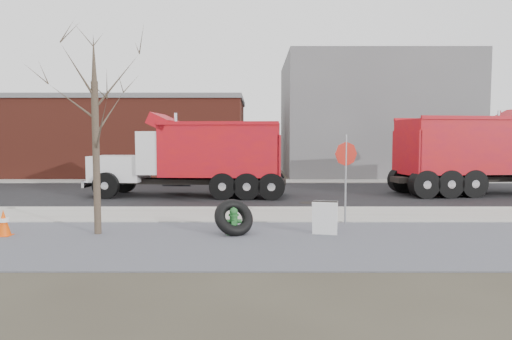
{
  "coord_description": "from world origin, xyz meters",
  "views": [
    {
      "loc": [
        0.97,
        -14.45,
        2.54
      ],
      "look_at": [
        0.96,
        1.82,
        1.4
      ],
      "focal_mm": 32.0,
      "sensor_mm": 36.0,
      "label": 1
    }
  ],
  "objects_px": {
    "fire_hydrant": "(234,223)",
    "stop_sign": "(346,163)",
    "truck_tire": "(234,218)",
    "dump_truck_red_a": "(490,151)",
    "dump_truck_red_b": "(197,155)",
    "sandwich_board": "(325,218)"
  },
  "relations": [
    {
      "from": "sandwich_board",
      "to": "dump_truck_red_b",
      "type": "xyz_separation_m",
      "value": [
        -4.36,
        7.99,
        1.33
      ]
    },
    {
      "from": "truck_tire",
      "to": "fire_hydrant",
      "type": "bearing_deg",
      "value": -91.25
    },
    {
      "from": "truck_tire",
      "to": "dump_truck_red_b",
      "type": "bearing_deg",
      "value": 104.1
    },
    {
      "from": "dump_truck_red_a",
      "to": "truck_tire",
      "type": "bearing_deg",
      "value": -149.34
    },
    {
      "from": "truck_tire",
      "to": "sandwich_board",
      "type": "height_order",
      "value": "truck_tire"
    },
    {
      "from": "fire_hydrant",
      "to": "sandwich_board",
      "type": "relative_size",
      "value": 0.84
    },
    {
      "from": "truck_tire",
      "to": "dump_truck_red_b",
      "type": "distance_m",
      "value": 8.27
    },
    {
      "from": "fire_hydrant",
      "to": "truck_tire",
      "type": "xyz_separation_m",
      "value": [
        0.0,
        0.06,
        0.12
      ]
    },
    {
      "from": "dump_truck_red_b",
      "to": "fire_hydrant",
      "type": "bearing_deg",
      "value": 107.74
    },
    {
      "from": "fire_hydrant",
      "to": "dump_truck_red_a",
      "type": "relative_size",
      "value": 0.08
    },
    {
      "from": "truck_tire",
      "to": "dump_truck_red_b",
      "type": "height_order",
      "value": "dump_truck_red_b"
    },
    {
      "from": "fire_hydrant",
      "to": "truck_tire",
      "type": "relative_size",
      "value": 0.57
    },
    {
      "from": "truck_tire",
      "to": "stop_sign",
      "type": "xyz_separation_m",
      "value": [
        3.22,
        1.55,
        1.35
      ]
    },
    {
      "from": "sandwich_board",
      "to": "fire_hydrant",
      "type": "bearing_deg",
      "value": -167.78
    },
    {
      "from": "fire_hydrant",
      "to": "stop_sign",
      "type": "bearing_deg",
      "value": 20.55
    },
    {
      "from": "stop_sign",
      "to": "dump_truck_red_a",
      "type": "distance_m",
      "value": 10.66
    },
    {
      "from": "truck_tire",
      "to": "dump_truck_red_b",
      "type": "relative_size",
      "value": 0.16
    },
    {
      "from": "fire_hydrant",
      "to": "sandwich_board",
      "type": "bearing_deg",
      "value": -6.41
    },
    {
      "from": "fire_hydrant",
      "to": "sandwich_board",
      "type": "xyz_separation_m",
      "value": [
        2.37,
        -0.02,
        0.13
      ]
    },
    {
      "from": "truck_tire",
      "to": "stop_sign",
      "type": "bearing_deg",
      "value": 25.76
    },
    {
      "from": "stop_sign",
      "to": "sandwich_board",
      "type": "relative_size",
      "value": 2.98
    },
    {
      "from": "truck_tire",
      "to": "dump_truck_red_a",
      "type": "distance_m",
      "value": 14.2
    }
  ]
}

